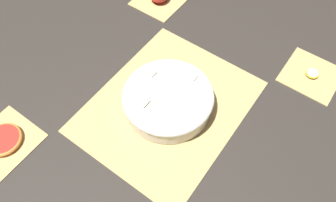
{
  "coord_description": "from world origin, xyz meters",
  "views": [
    {
      "loc": [
        0.4,
        0.29,
        0.79
      ],
      "look_at": [
        0.0,
        0.0,
        0.03
      ],
      "focal_mm": 35.0,
      "sensor_mm": 36.0,
      "label": 1
    }
  ],
  "objects": [
    {
      "name": "fruit_salad_bowl",
      "position": [
        0.0,
        -0.0,
        0.04
      ],
      "size": [
        0.25,
        0.25,
        0.06
      ],
      "color": "silver",
      "rests_on": "bamboo_mat_center"
    },
    {
      "name": "grapefruit_slice",
      "position": [
        0.34,
        -0.29,
        0.01
      ],
      "size": [
        0.1,
        0.1,
        0.01
      ],
      "color": "red",
      "rests_on": "coaster_mat_near_right"
    },
    {
      "name": "ground_plane",
      "position": [
        0.0,
        0.0,
        0.0
      ],
      "size": [
        6.0,
        6.0,
        0.0
      ],
      "primitive_type": "plane",
      "color": "#2D2823"
    },
    {
      "name": "banana_coin_single",
      "position": [
        -0.34,
        0.29,
        0.01
      ],
      "size": [
        0.04,
        0.04,
        0.01
      ],
      "color": "beige",
      "rests_on": "coaster_mat_far_left"
    },
    {
      "name": "coaster_mat_near_right",
      "position": [
        0.34,
        -0.29,
        0.0
      ],
      "size": [
        0.16,
        0.16,
        0.01
      ],
      "color": "tan",
      "rests_on": "ground_plane"
    },
    {
      "name": "coaster_mat_near_left",
      "position": [
        -0.34,
        -0.29,
        0.0
      ],
      "size": [
        0.16,
        0.16,
        0.01
      ],
      "color": "tan",
      "rests_on": "ground_plane"
    },
    {
      "name": "coaster_mat_far_left",
      "position": [
        -0.34,
        0.29,
        0.0
      ],
      "size": [
        0.16,
        0.16,
        0.01
      ],
      "color": "tan",
      "rests_on": "ground_plane"
    },
    {
      "name": "bamboo_mat_center",
      "position": [
        -0.0,
        0.0,
        0.0
      ],
      "size": [
        0.48,
        0.39,
        0.01
      ],
      "color": "tan",
      "rests_on": "ground_plane"
    }
  ]
}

